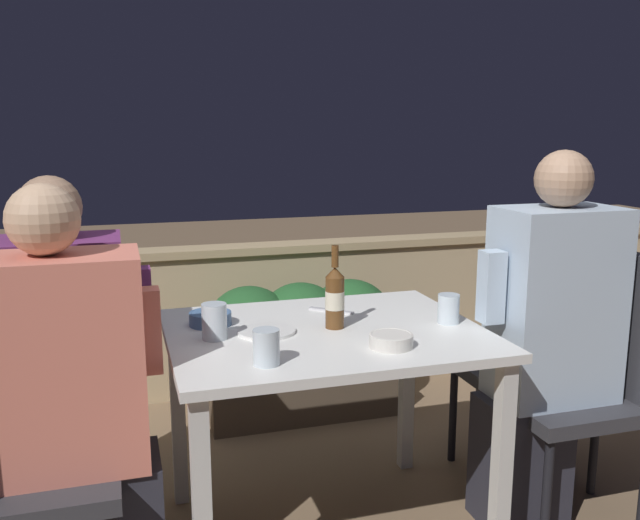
# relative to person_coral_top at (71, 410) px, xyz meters

# --- Properties ---
(parapet_wall) EXTENTS (9.00, 0.18, 0.78)m
(parapet_wall) POSITION_rel_person_coral_top_xyz_m (0.78, 1.54, -0.23)
(parapet_wall) COLOR tan
(parapet_wall) RESTS_ON ground_plane
(dining_table) EXTENTS (1.01, 0.81, 0.74)m
(dining_table) POSITION_rel_person_coral_top_xyz_m (0.78, 0.15, 0.02)
(dining_table) COLOR white
(dining_table) RESTS_ON ground_plane
(planter_hedge) EXTENTS (0.92, 0.47, 0.65)m
(planter_hedge) POSITION_rel_person_coral_top_xyz_m (0.97, 1.16, -0.26)
(planter_hedge) COLOR brown
(planter_hedge) RESTS_ON ground_plane
(person_coral_top) EXTENTS (0.52, 0.26, 1.25)m
(person_coral_top) POSITION_rel_person_coral_top_xyz_m (0.00, 0.00, 0.00)
(person_coral_top) COLOR #282833
(person_coral_top) RESTS_ON ground_plane
(chair_left_far) EXTENTS (0.46, 0.45, 0.96)m
(chair_left_far) POSITION_rel_person_coral_top_xyz_m (-0.22, 0.30, -0.05)
(chair_left_far) COLOR #333338
(chair_left_far) RESTS_ON ground_plane
(person_purple_stripe) EXTENTS (0.48, 0.26, 1.25)m
(person_purple_stripe) POSITION_rel_person_coral_top_xyz_m (-0.01, 0.30, 0.01)
(person_purple_stripe) COLOR #282833
(person_purple_stripe) RESTS_ON ground_plane
(chair_right_near) EXTENTS (0.46, 0.45, 0.96)m
(chair_right_near) POSITION_rel_person_coral_top_xyz_m (1.74, 0.03, -0.05)
(chair_right_near) COLOR #333338
(chair_right_near) RESTS_ON ground_plane
(person_blue_shirt) EXTENTS (0.49, 0.26, 1.32)m
(person_blue_shirt) POSITION_rel_person_coral_top_xyz_m (1.54, 0.03, 0.04)
(person_blue_shirt) COLOR #282833
(person_blue_shirt) RESTS_ON ground_plane
(chair_right_far) EXTENTS (0.46, 0.45, 0.96)m
(chair_right_far) POSITION_rel_person_coral_top_xyz_m (1.75, 0.31, -0.05)
(chair_right_far) COLOR #333338
(chair_right_far) RESTS_ON ground_plane
(beer_bottle) EXTENTS (0.06, 0.06, 0.28)m
(beer_bottle) POSITION_rel_person_coral_top_xyz_m (0.82, 0.17, 0.22)
(beer_bottle) COLOR brown
(beer_bottle) RESTS_ON dining_table
(plate_0) EXTENTS (0.19, 0.19, 0.01)m
(plate_0) POSITION_rel_person_coral_top_xyz_m (0.59, 0.18, 0.12)
(plate_0) COLOR white
(plate_0) RESTS_ON dining_table
(bowl_0) EXTENTS (0.13, 0.13, 0.04)m
(bowl_0) POSITION_rel_person_coral_top_xyz_m (0.92, -0.07, 0.14)
(bowl_0) COLOR silver
(bowl_0) RESTS_ON dining_table
(bowl_1) EXTENTS (0.14, 0.14, 0.05)m
(bowl_1) POSITION_rel_person_coral_top_xyz_m (0.43, 0.32, 0.14)
(bowl_1) COLOR #4C709E
(bowl_1) RESTS_ON dining_table
(glass_cup_0) EXTENTS (0.07, 0.07, 0.10)m
(glass_cup_0) POSITION_rel_person_coral_top_xyz_m (1.20, 0.11, 0.17)
(glass_cup_0) COLOR silver
(glass_cup_0) RESTS_ON dining_table
(glass_cup_1) EXTENTS (0.07, 0.07, 0.10)m
(glass_cup_1) POSITION_rel_person_coral_top_xyz_m (0.53, -0.11, 0.17)
(glass_cup_1) COLOR silver
(glass_cup_1) RESTS_ON dining_table
(glass_cup_2) EXTENTS (0.08, 0.08, 0.11)m
(glass_cup_2) POSITION_rel_person_coral_top_xyz_m (0.42, 0.16, 0.17)
(glass_cup_2) COLOR silver
(glass_cup_2) RESTS_ON dining_table
(fork_0) EXTENTS (0.14, 0.13, 0.01)m
(fork_0) POSITION_rel_person_coral_top_xyz_m (0.87, 0.35, 0.12)
(fork_0) COLOR silver
(fork_0) RESTS_ON dining_table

